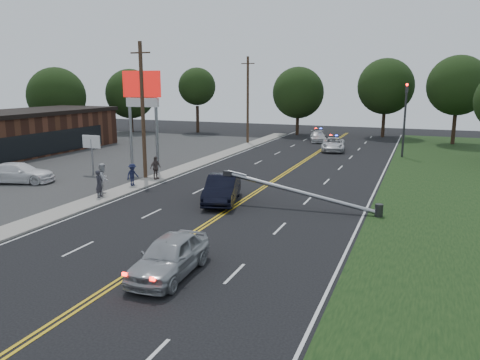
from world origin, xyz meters
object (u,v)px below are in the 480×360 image
at_px(fallen_streetlight, 308,194).
at_px(bystander_a, 99,184).
at_px(bystander_b, 103,179).
at_px(bystander_c, 133,175).
at_px(parked_car, 19,173).
at_px(emergency_a, 333,144).
at_px(utility_pole_mid, 143,111).
at_px(pylon_sign, 142,97).
at_px(bystander_d, 156,168).
at_px(crashed_sedan, 222,189).
at_px(emergency_b, 318,137).
at_px(small_sign, 92,145).
at_px(utility_pole_far, 248,100).
at_px(waiting_sedan, 170,256).
at_px(traffic_signal, 405,113).

height_order(fallen_streetlight, bystander_a, fallen_streetlight).
distance_m(fallen_streetlight, bystander_b, 13.02).
bearing_deg(bystander_c, parked_car, 114.31).
height_order(fallen_streetlight, parked_car, fallen_streetlight).
distance_m(fallen_streetlight, emergency_a, 23.96).
height_order(fallen_streetlight, utility_pole_mid, utility_pole_mid).
bearing_deg(pylon_sign, emergency_a, 56.46).
distance_m(fallen_streetlight, bystander_d, 12.89).
relative_size(crashed_sedan, emergency_b, 1.15).
bearing_deg(bystander_c, utility_pole_mid, 27.68).
distance_m(small_sign, utility_pole_mid, 5.53).
bearing_deg(bystander_b, utility_pole_far, -16.74).
height_order(emergency_a, bystander_c, bystander_c).
xyz_separation_m(waiting_sedan, emergency_a, (-0.17, 34.76, -0.07)).
xyz_separation_m(emergency_a, bystander_d, (-9.43, -20.03, 0.27)).
height_order(small_sign, traffic_signal, traffic_signal).
relative_size(small_sign, bystander_b, 1.54).
distance_m(waiting_sedan, parked_car, 21.23).
height_order(pylon_sign, parked_car, pylon_sign).
bearing_deg(utility_pole_mid, fallen_streetlight, -16.64).
height_order(waiting_sedan, bystander_d, bystander_d).
distance_m(pylon_sign, traffic_signal, 24.75).
xyz_separation_m(small_sign, utility_pole_far, (4.80, 22.00, 2.75)).
xyz_separation_m(emergency_b, bystander_a, (-6.67, -32.97, 0.34)).
bearing_deg(bystander_a, emergency_b, -20.91).
xyz_separation_m(utility_pole_mid, crashed_sedan, (8.14, -4.24, -4.26)).
bearing_deg(utility_pole_far, pylon_sign, -93.72).
relative_size(bystander_a, bystander_d, 1.01).
bearing_deg(crashed_sedan, traffic_signal, 52.28).
distance_m(small_sign, bystander_d, 6.01).
relative_size(waiting_sedan, emergency_a, 0.90).
bearing_deg(waiting_sedan, emergency_b, 91.39).
xyz_separation_m(small_sign, bystander_b, (5.26, -5.57, -1.21)).
relative_size(crashed_sedan, bystander_b, 2.49).
bearing_deg(traffic_signal, utility_pole_far, 167.11).
height_order(parked_car, bystander_c, bystander_c).
xyz_separation_m(waiting_sedan, parked_car, (-18.44, 10.53, -0.04)).
distance_m(crashed_sedan, bystander_a, 7.70).
xyz_separation_m(traffic_signal, waiting_sedan, (-6.84, -32.98, -3.44)).
bearing_deg(utility_pole_mid, crashed_sedan, -27.52).
xyz_separation_m(pylon_sign, small_sign, (-3.50, -2.00, -3.66)).
relative_size(parked_car, bystander_b, 2.47).
bearing_deg(emergency_a, small_sign, -136.37).
bearing_deg(parked_car, emergency_b, -45.28).
xyz_separation_m(fallen_streetlight, bystander_b, (-12.93, -1.57, 0.21)).
xyz_separation_m(small_sign, parked_car, (-2.98, -4.45, -1.61)).
bearing_deg(bystander_c, bystander_d, 5.16).
height_order(waiting_sedan, emergency_b, waiting_sedan).
distance_m(small_sign, parked_car, 5.60).
bearing_deg(bystander_a, parked_car, 68.26).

